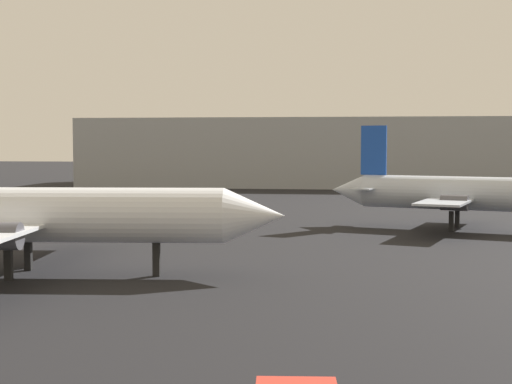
% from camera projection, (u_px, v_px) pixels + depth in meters
% --- Properties ---
extents(airplane_on_taxiway, '(31.47, 27.64, 10.90)m').
position_uv_depth(airplane_on_taxiway, '(32.00, 215.00, 46.85)').
color(airplane_on_taxiway, silver).
rests_on(airplane_on_taxiway, ground_plane).
extents(airplane_distant, '(26.42, 18.82, 10.05)m').
position_uv_depth(airplane_distant, '(463.00, 193.00, 70.98)').
color(airplane_distant, '#B2BCCC').
rests_on(airplane_distant, ground_plane).
extents(terminal_building, '(97.74, 27.47, 12.85)m').
position_uv_depth(terminal_building, '(340.00, 152.00, 145.12)').
color(terminal_building, '#999EA3').
rests_on(terminal_building, ground_plane).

